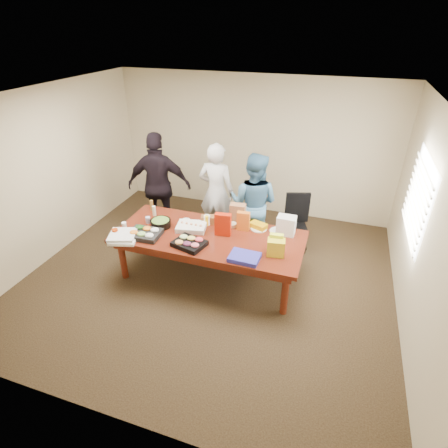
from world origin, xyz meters
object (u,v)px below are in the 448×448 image
(person_center, at_px, (217,192))
(salad_bowl, at_px, (161,223))
(office_chair, at_px, (294,226))
(person_right, at_px, (254,203))
(conference_table, at_px, (209,256))
(sheet_cake, at_px, (191,227))

(person_center, distance_m, salad_bowl, 1.27)
(office_chair, distance_m, salad_bowl, 2.24)
(person_right, bearing_deg, conference_table, 73.14)
(sheet_cake, bearing_deg, person_right, 40.62)
(office_chair, bearing_deg, salad_bowl, -167.49)
(person_right, xyz_separation_m, salad_bowl, (-1.22, -1.00, -0.06))
(office_chair, height_order, person_right, person_right)
(office_chair, distance_m, sheet_cake, 1.80)
(sheet_cake, height_order, salad_bowl, salad_bowl)
(office_chair, bearing_deg, person_right, 172.43)
(salad_bowl, bearing_deg, person_right, 39.26)
(person_center, xyz_separation_m, person_right, (0.71, -0.16, -0.02))
(conference_table, distance_m, sheet_cake, 0.53)
(person_center, distance_m, person_right, 0.73)
(person_right, distance_m, salad_bowl, 1.57)
(office_chair, height_order, salad_bowl, office_chair)
(conference_table, bearing_deg, sheet_cake, 164.52)
(office_chair, bearing_deg, sheet_cake, -161.47)
(person_center, bearing_deg, sheet_cake, 90.73)
(person_right, distance_m, sheet_cake, 1.18)
(salad_bowl, bearing_deg, conference_table, -1.36)
(conference_table, height_order, office_chair, office_chair)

